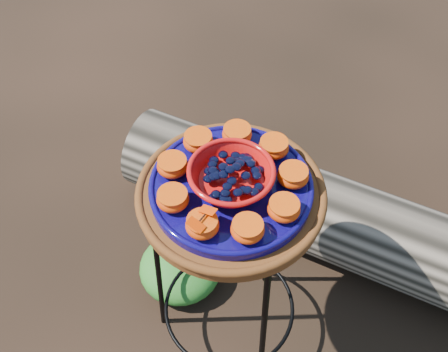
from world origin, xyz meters
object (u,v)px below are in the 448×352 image
Objects in this scene: red_bowl at (231,177)px; driftwood_log at (337,220)px; plant_stand at (230,274)px; terracotta_saucer at (231,196)px; cobalt_plate at (231,188)px.

red_bowl reaches higher than driftwood_log.
plant_stand is 0.37m from terracotta_saucer.
red_bowl is at bearing 0.00° from plant_stand.
terracotta_saucer is 0.03m from cobalt_plate.
red_bowl is at bearing 0.00° from cobalt_plate.
cobalt_plate is (0.00, 0.00, 0.03)m from terracotta_saucer.
plant_stand is 0.44× the size of driftwood_log.
cobalt_plate reaches higher than plant_stand.
driftwood_log is at bearing 76.11° from red_bowl.
terracotta_saucer is at bearing 0.00° from plant_stand.
terracotta_saucer is at bearing 0.00° from red_bowl.
terracotta_saucer is 0.76m from driftwood_log.
plant_stand is 0.54m from driftwood_log.
red_bowl is (0.00, 0.00, 0.44)m from plant_stand.
cobalt_plate is at bearing 0.00° from plant_stand.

